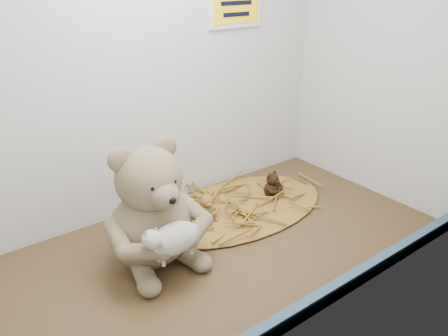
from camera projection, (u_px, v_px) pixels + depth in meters
alcove_shell at (185, 63)px, 95.33cm from camera, size 120.40×60.20×90.40cm
front_rail at (295, 314)px, 85.72cm from camera, size 119.28×2.20×3.60cm
straw_bed at (240, 207)px, 126.96cm from camera, size 56.26×32.67×1.09cm
main_teddy at (149, 204)px, 98.71cm from camera, size 25.10×26.42×30.26cm
toy_lamb at (175, 238)px, 92.23cm from camera, size 15.10×9.22×9.76cm
mini_teddy_tan at (206, 205)px, 119.11cm from camera, size 7.21×7.48×7.60cm
mini_teddy_brown at (272, 183)px, 131.18cm from camera, size 7.80×8.03×7.72cm
wall_sign at (235, 3)px, 122.40cm from camera, size 16.00×1.20×11.00cm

